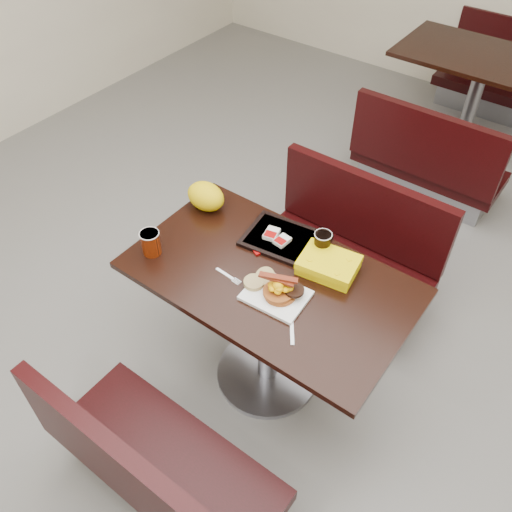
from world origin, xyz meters
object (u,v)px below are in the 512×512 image
Objects in this scene: coffee_cup_far at (322,243)px; paper_bag at (206,196)px; hashbrown_sleeve_left at (272,234)px; hashbrown_sleeve_right at (282,241)px; table_near at (269,330)px; knife at (292,327)px; tray at (285,240)px; table_far at (471,105)px; bench_near_n at (343,249)px; bench_far_n at (502,72)px; coffee_cup_near at (151,243)px; bench_near_s at (166,446)px; clamshell at (329,265)px; bench_far_s at (433,149)px; pancake_stack at (280,293)px; platter at (276,295)px; fork at (225,274)px.

paper_bag reaches higher than coffee_cup_far.
hashbrown_sleeve_right is (0.06, -0.01, -0.00)m from hashbrown_sleeve_left.
knife reaches higher than table_near.
table_far is at bearing 80.24° from tray.
bench_far_n is (0.00, 2.60, 0.00)m from bench_near_n.
coffee_cup_far is (0.10, -2.36, 0.44)m from table_far.
table_far is 10.60× the size of coffee_cup_near.
hashbrown_sleeve_left is at bearing 98.24° from bench_near_s.
clamshell is 1.25× the size of paper_bag.
coffee_cup_near is (-0.50, -2.09, 0.45)m from bench_far_s.
coffee_cup_near reaches higher than pancake_stack.
bench_near_s is at bearing -90.00° from bench_far_n.
platter is at bearing -83.75° from bench_near_n.
clamshell is at bearing -84.11° from bench_far_s.
hashbrown_sleeve_right is at bearing 94.25° from bench_near_s.
platter is 0.33m from tray.
fork is at bearing -177.90° from platter.
fork is at bearing -127.07° from coffee_cup_far.
bench_near_n is (0.00, 1.40, 0.00)m from bench_near_s.
table_near is 0.48m from clamshell.
coffee_cup_far is (0.10, 0.94, 0.46)m from bench_near_s.
hashbrown_sleeve_left reaches higher than table_near.
table_near is 1.20× the size of bench_far_s.
bench_far_s is (0.00, 1.20, 0.00)m from bench_near_n.
hashbrown_sleeve_right is 0.30× the size of clamshell.
paper_bag is (-0.50, -1.72, 0.46)m from bench_far_s.
hashbrown_sleeve_left reaches higher than bench_far_n.
bench_near_s is 8.84× the size of coffee_cup_near.
bench_far_n is 3.10m from coffee_cup_far.
table_near is at bearing -20.03° from paper_bag.
bench_near_n is 0.85m from paper_bag.
platter is at bearing -70.49° from tray.
table_far is 6.27× the size of paper_bag.
hashbrown_sleeve_left reaches higher than bench_near_s.
fork is 0.30m from hashbrown_sleeve_left.
bench_far_s is 7.75× the size of pancake_stack.
paper_bag is at bearing 119.71° from bench_near_s.
clamshell is at bearing 43.35° from fork.
bench_near_s is 1.00m from tray.
fork is at bearing -39.97° from paper_bag.
table_near is at bearing 90.00° from bench_near_s.
coffee_cup_far is at bearing 24.51° from hashbrown_sleeve_right.
pancake_stack reaches higher than knife.
pancake_stack is at bearing -35.84° from table_near.
bench_near_s is 0.99m from clamshell.
hashbrown_sleeve_right reaches higher than bench_near_n.
hashbrown_sleeve_right is 0.72× the size of coffee_cup_far.
platter is at bearing -42.86° from table_near.
bench_far_s is at bearing 150.48° from knife.
table_near is 0.44m from tray.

